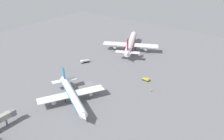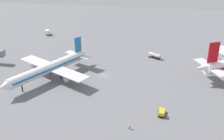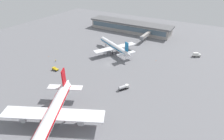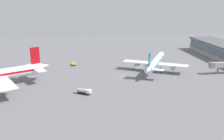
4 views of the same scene
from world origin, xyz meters
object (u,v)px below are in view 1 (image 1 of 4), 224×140
object	(u,v)px
airplane_taxiing	(72,95)
safety_cone_near_gate	(31,85)
fuel_truck	(85,61)
ground_crew_worker	(152,90)
airplane_at_gate	(131,43)
safety_cone_mid_apron	(166,99)
pushback_tractor	(146,79)

from	to	relation	value
airplane_taxiing	safety_cone_near_gate	world-z (taller)	airplane_taxiing
fuel_truck	safety_cone_near_gate	xyz separation A→B (m)	(-4.16, -44.81, -1.09)
ground_crew_worker	airplane_at_gate	bearing A→B (deg)	-144.28
ground_crew_worker	safety_cone_mid_apron	distance (m)	11.03
airplane_at_gate	fuel_truck	bearing A→B (deg)	135.45
airplane_at_gate	safety_cone_mid_apron	xyz separation A→B (m)	(56.33, -50.93, -5.99)
fuel_truck	airplane_at_gate	bearing A→B (deg)	-168.19
safety_cone_near_gate	ground_crew_worker	bearing A→B (deg)	31.10
fuel_truck	ground_crew_worker	xyz separation A→B (m)	(59.60, -6.34, -0.54)
airplane_taxiing	pushback_tractor	world-z (taller)	airplane_taxiing
fuel_truck	ground_crew_worker	world-z (taller)	fuel_truck
airplane_taxiing	safety_cone_mid_apron	bearing A→B (deg)	68.97
fuel_truck	ground_crew_worker	bearing A→B (deg)	114.18
safety_cone_near_gate	safety_cone_mid_apron	distance (m)	82.24
pushback_tractor	ground_crew_worker	xyz separation A→B (m)	(9.18, -9.73, -0.12)
airplane_at_gate	fuel_truck	world-z (taller)	airplane_at_gate
airplane_taxiing	safety_cone_near_gate	size ratio (longest dim) A/B	70.30
ground_crew_worker	safety_cone_near_gate	world-z (taller)	ground_crew_worker
airplane_taxiing	ground_crew_worker	bearing A→B (deg)	80.36
ground_crew_worker	airplane_taxiing	bearing A→B (deg)	-46.73
airplane_at_gate	ground_crew_worker	bearing A→B (deg)	-162.30
airplane_at_gate	airplane_taxiing	world-z (taller)	airplane_at_gate
pushback_tractor	ground_crew_worker	distance (m)	13.38
airplane_at_gate	safety_cone_mid_apron	world-z (taller)	airplane_at_gate
airplane_at_gate	pushback_tractor	size ratio (longest dim) A/B	11.82
airplane_taxiing	safety_cone_mid_apron	xyz separation A→B (m)	(39.72, 33.29, -4.82)
airplane_at_gate	pushback_tractor	distance (m)	53.04
airplane_at_gate	airplane_taxiing	bearing A→B (deg)	165.05
ground_crew_worker	safety_cone_near_gate	size ratio (longest dim) A/B	2.78
airplane_taxiing	pushback_tractor	xyz separation A→B (m)	(20.00, 46.22, -4.15)
airplane_at_gate	fuel_truck	size ratio (longest dim) A/B	8.28
pushback_tractor	fuel_truck	bearing A→B (deg)	-173.56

